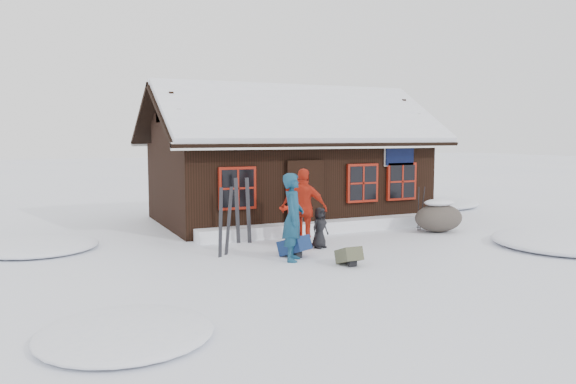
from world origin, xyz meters
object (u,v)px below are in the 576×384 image
skier_teal (293,217)px  skier_orange_left (290,209)px  backpack_olive (349,259)px  ski_poles (420,209)px  boulder (439,217)px  backpack_blue (294,249)px  skier_crouched (320,228)px  ski_pair_left (225,223)px  skier_orange_right (304,209)px

skier_teal → skier_orange_left: bearing=9.8°
backpack_olive → skier_orange_left: bearing=92.1°
ski_poles → backpack_olive: size_ratio=2.45×
boulder → backpack_blue: boulder is taller
skier_crouched → skier_teal: bearing=-160.1°
backpack_blue → ski_pair_left: bearing=124.6°
ski_poles → boulder: bearing=-59.3°
skier_orange_left → ski_pair_left: size_ratio=1.05×
skier_teal → backpack_blue: 0.90m
skier_teal → skier_crouched: (1.19, 1.00, -0.47)m
skier_crouched → ski_pair_left: (-2.38, 0.14, 0.26)m
skier_orange_left → backpack_blue: skier_orange_left is taller
skier_orange_right → backpack_olive: (0.09, -1.98, -0.83)m
skier_teal → backpack_olive: skier_teal is taller
ski_poles → backpack_olive: ski_poles is taller
ski_poles → backpack_olive: bearing=-144.3°
skier_orange_left → ski_poles: bearing=150.0°
skier_orange_right → boulder: bearing=-132.2°
skier_crouched → ski_poles: (3.91, 1.13, 0.11)m
ski_poles → skier_teal: bearing=-157.4°
skier_crouched → ski_pair_left: 2.40m
skier_orange_left → skier_crouched: (0.33, -1.01, -0.36)m
backpack_blue → backpack_olive: size_ratio=1.17×
skier_teal → boulder: (5.38, 1.65, -0.54)m
ski_poles → backpack_blue: (-4.89, -1.76, -0.44)m
skier_crouched → skier_orange_right: bearing=147.0°
skier_orange_right → boulder: 4.65m
boulder → ski_poles: bearing=120.7°
ski_poles → skier_orange_right: bearing=-166.4°
ski_poles → backpack_olive: 5.20m
skier_orange_right → skier_crouched: skier_orange_right is taller
backpack_blue → skier_crouched: bearing=6.4°
skier_teal → ski_poles: bearing=-34.5°
skier_orange_right → skier_teal: bearing=94.5°
skier_crouched → backpack_olive: 1.95m
skier_teal → ski_poles: (5.09, 2.12, -0.35)m
skier_orange_left → backpack_olive: (0.04, -2.90, -0.71)m
skier_teal → ski_poles: size_ratio=1.48×
ski_pair_left → ski_poles: bearing=-19.0°
skier_teal → backpack_olive: (0.89, -0.90, -0.82)m
skier_teal → ski_pair_left: 1.66m
skier_crouched → ski_poles: bearing=-4.0°
skier_teal → skier_orange_left: size_ratio=1.13×
skier_teal → backpack_olive: bearing=-102.3°
skier_orange_left → backpack_olive: size_ratio=3.21×
backpack_olive → boulder: bearing=31.0°
ski_poles → backpack_blue: ski_poles is taller
skier_teal → skier_crouched: bearing=-17.1°
boulder → backpack_blue: size_ratio=2.31×
boulder → ski_poles: (-0.28, 0.47, 0.19)m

